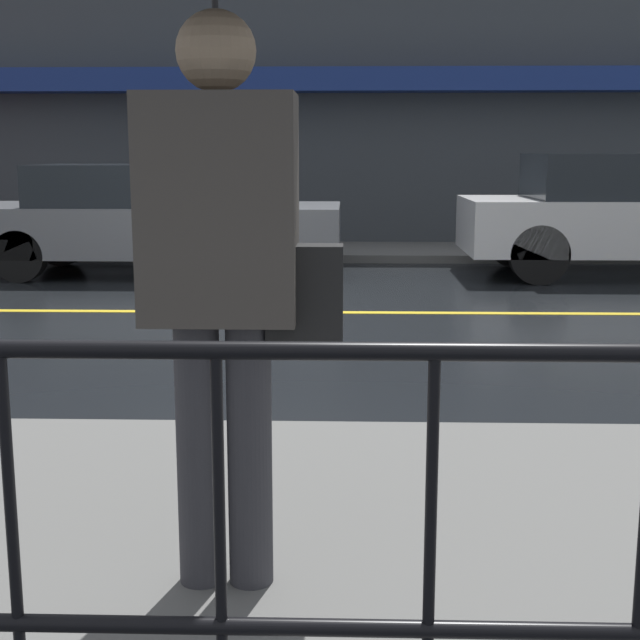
% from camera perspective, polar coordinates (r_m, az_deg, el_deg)
% --- Properties ---
extents(ground_plane, '(80.00, 80.00, 0.00)m').
position_cam_1_polar(ground_plane, '(8.62, -5.47, 0.51)').
color(ground_plane, black).
extents(sidewalk_near, '(28.00, 3.15, 0.11)m').
position_cam_1_polar(sidewalk_near, '(3.47, -17.06, -14.65)').
color(sidewalk_near, '#60605E').
rests_on(sidewalk_near, ground_plane).
extents(sidewalk_far, '(28.00, 1.94, 0.11)m').
position_cam_1_polar(sidewalk_far, '(13.40, -2.90, 4.40)').
color(sidewalk_far, '#60605E').
rests_on(sidewalk_far, ground_plane).
extents(lane_marking, '(25.20, 0.12, 0.01)m').
position_cam_1_polar(lane_marking, '(8.62, -5.47, 0.54)').
color(lane_marking, gold).
rests_on(lane_marking, ground_plane).
extents(building_storefront, '(28.00, 0.85, 5.00)m').
position_cam_1_polar(building_storefront, '(14.44, -2.64, 14.60)').
color(building_storefront, '#383D42').
rests_on(building_storefront, ground_plane).
extents(pedestrian, '(0.97, 0.97, 2.22)m').
position_cam_1_polar(pedestrian, '(2.78, -6.53, 16.01)').
color(pedestrian, '#333338').
rests_on(pedestrian, sidewalk_near).
extents(car_grey, '(4.66, 1.79, 1.37)m').
position_cam_1_polar(car_grey, '(11.46, -10.82, 6.43)').
color(car_grey, slate).
rests_on(car_grey, ground_plane).
extents(car_white, '(4.04, 1.78, 1.50)m').
position_cam_1_polar(car_white, '(11.70, 18.96, 6.45)').
color(car_white, silver).
rests_on(car_white, ground_plane).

